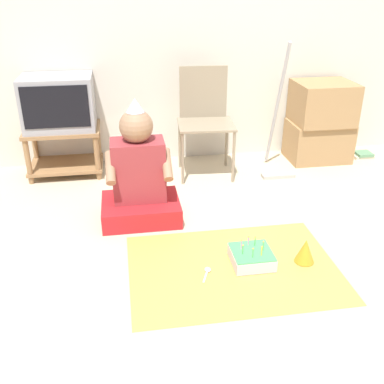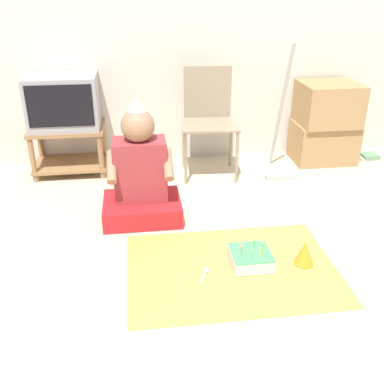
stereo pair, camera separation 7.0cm
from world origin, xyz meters
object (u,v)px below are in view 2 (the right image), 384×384
Objects in this scene: dust_mop at (281,140)px; party_hat_blue at (305,253)px; tv at (63,101)px; birthday_cake at (251,258)px; cardboard_box_stack at (326,123)px; folding_chair at (209,113)px; book_pile at (369,157)px; person_seated at (141,178)px.

party_hat_blue is (-0.26, -1.33, -0.24)m from dust_mop.
tv is 2.08m from birthday_cake.
tv is 0.79× the size of cardboard_box_stack.
cardboard_box_stack is at bearing 27.85° from dust_mop.
tv is at bearing 170.50° from dust_mop.
birthday_cake is at bearing -52.69° from tv.
folding_chair is at bearing -6.72° from tv.
folding_chair is 1.11m from cardboard_box_stack.
cardboard_box_stack is 4.81× the size of party_hat_blue.
book_pile is 2.15m from birthday_cake.
folding_chair is 1.24× the size of cardboard_box_stack.
dust_mop is at bearing -152.15° from cardboard_box_stack.
folding_chair reaches higher than cardboard_box_stack.
folding_chair is 1.62m from book_pile.
cardboard_box_stack is at bearing 26.96° from person_seated.
person_seated is at bearing 142.26° from party_hat_blue.
tv is 2.35× the size of birthday_cake.
dust_mop is 1.44m from birthday_cake.
birthday_cake is at bearing -114.19° from dust_mop.
person_seated is 3.54× the size of birthday_cake.
person_seated is at bearing -159.11° from book_pile.
tv is 3.80× the size of party_hat_blue.
birthday_cake is at bearing 173.27° from party_hat_blue.
cardboard_box_stack is (2.29, -0.04, -0.26)m from tv.
birthday_cake is 1.62× the size of party_hat_blue.
cardboard_box_stack is at bearing 55.32° from birthday_cake.
cardboard_box_stack is 1.91m from birthday_cake.
tv is 1.21m from folding_chair.
party_hat_blue reaches higher than birthday_cake.
dust_mop is at bearing -167.01° from book_pile.
dust_mop reaches higher than birthday_cake.
person_seated is at bearing -56.71° from tv.
dust_mop is at bearing 65.81° from birthday_cake.
book_pile is at bearing 52.08° from party_hat_blue.
party_hat_blue is at bearing -115.39° from cardboard_box_stack.
person_seated reaches higher than birthday_cake.
person_seated is (-2.15, -0.82, 0.27)m from book_pile.
folding_chair reaches higher than book_pile.
person_seated reaches higher than cardboard_box_stack.
person_seated is (-1.20, -0.60, -0.02)m from dust_mop.
tv is at bearing 133.24° from party_hat_blue.
tv is 2.30m from party_hat_blue.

